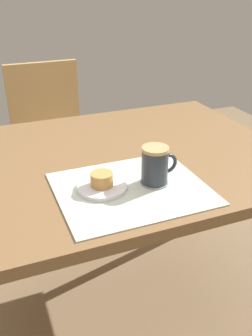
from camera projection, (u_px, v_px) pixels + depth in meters
ground_plane at (122, 310)px, 1.64m from camera, size 4.40×4.40×0.02m
dining_table at (121, 174)px, 1.33m from camera, size 1.14×0.89×0.74m
wooden_chair at (52, 141)px, 2.05m from camera, size 0.43×0.43×0.89m
placemat at (131, 189)px, 1.08m from camera, size 0.43×0.36×0.00m
pastry_plate at (102, 187)px, 1.07m from camera, size 0.14×0.14×0.01m
pastry at (102, 179)px, 1.06m from camera, size 0.06×0.06×0.04m
coffee_coaster at (154, 182)px, 1.10m from camera, size 0.08×0.08×0.00m
coffee_mug at (156, 165)px, 1.08m from camera, size 0.11×0.08×0.11m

